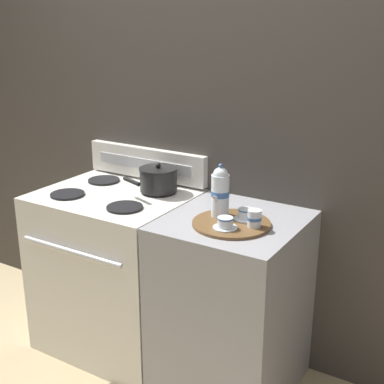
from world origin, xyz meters
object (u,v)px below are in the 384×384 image
Objects in this scene: stove at (117,270)px; teacup_right at (246,214)px; teacup_left at (225,223)px; creamer_jug at (254,218)px; serving_tray at (231,224)px; teapot at (220,192)px; saucepan at (158,179)px.

stove is 8.47× the size of teacup_right.
creamer_jug reaches higher than teacup_left.
teacup_left is 0.13m from creamer_jug.
creamer_jug is at bearing 3.28° from serving_tray.
teacup_left is 0.15m from teacup_right.
creamer_jug is at bearing -11.38° from teapot.
stove is 0.92m from teacup_right.
teacup_left is (0.75, -0.14, 0.49)m from stove.
creamer_jug is at bearing -4.01° from stove.
teacup_left is 1.39× the size of creamer_jug.
saucepan is 1.17× the size of teapot.
teacup_right is at bearing 60.51° from serving_tray.
teacup_right reaches higher than stove.
serving_tray is 0.09m from teacup_left.
teacup_left is at bearing -10.91° from stove.
saucepan is 0.50m from teapot.
teacup_right is (0.03, 0.15, 0.00)m from teacup_left.
saucepan is 2.71× the size of teacup_right.
serving_tray is at bearing -176.72° from creamer_jug.
teacup_left and teacup_right have the same top height.
creamer_jug is (0.20, -0.04, -0.08)m from teapot.
teapot is at bearing -169.04° from teacup_right.
teapot is 3.21× the size of creamer_jug.
saucepan is at bearing 37.30° from stove.
creamer_jug reaches higher than serving_tray.
saucepan is 3.75× the size of creamer_jug.
saucepan is 0.69m from creamer_jug.
creamer_jug is (0.66, -0.20, -0.02)m from saucepan.
serving_tray is 1.42× the size of teapot.
serving_tray is at bearing -28.08° from teapot.
creamer_jug is (0.11, 0.01, 0.05)m from serving_tray.
teacup_right is (0.59, -0.14, -0.04)m from saucepan.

